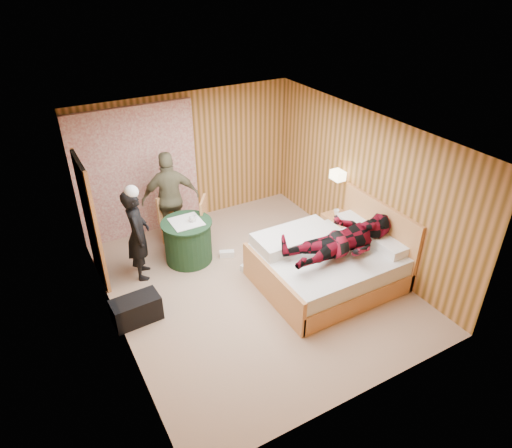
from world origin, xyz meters
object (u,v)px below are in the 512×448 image
round_table (188,241)px  chair_far (171,216)px  man_at_table (171,198)px  man_on_bed (345,233)px  bed (330,263)px  woman_standing (138,235)px  wall_lamp (338,175)px  duffel_bag (136,310)px  nightstand (339,232)px  chair_near (198,219)px

round_table → chair_far: 0.69m
man_at_table → man_on_bed: 3.14m
bed → man_on_bed: bearing=-82.2°
woman_standing → wall_lamp: bearing=-84.8°
round_table → woman_standing: bearing=-177.5°
wall_lamp → man_at_table: 2.94m
round_table → duffel_bag: bearing=-139.1°
man_on_bed → round_table: bearing=133.4°
nightstand → man_at_table: 3.04m
wall_lamp → nightstand: (-0.04, -0.24, -0.99)m
round_table → bed: bearing=-43.4°
bed → round_table: (-1.74, 1.64, 0.04)m
bed → chair_far: size_ratio=2.33×
wall_lamp → chair_far: bearing=152.2°
wall_lamp → duffel_bag: bearing=-174.3°
bed → nightstand: size_ratio=3.52×
chair_far → man_at_table: 0.33m
round_table → duffel_bag: round_table is taller
round_table → woman_standing: woman_standing is taller
woman_standing → man_at_table: 1.12m
chair_far → wall_lamp: bearing=-50.7°
duffel_bag → man_on_bed: (3.00, -0.81, 0.83)m
woman_standing → man_on_bed: 3.19m
chair_near → man_at_table: (-0.32, 0.40, 0.31)m
wall_lamp → man_at_table: man_at_table is taller
woman_standing → chair_near: bearing=-57.0°
round_table → man_at_table: bearing=90.0°
chair_near → woman_standing: (-1.15, -0.35, 0.22)m
man_at_table → nightstand: bearing=157.9°
nightstand → man_at_table: size_ratio=0.36×
wall_lamp → round_table: wall_lamp is taller
chair_far → chair_near: (0.36, -0.36, 0.01)m
nightstand → duffel_bag: size_ratio=0.91×
bed → woman_standing: 3.06m
nightstand → bed: bearing=-136.6°
chair_far → man_at_table: man_at_table is taller
duffel_bag → man_on_bed: 3.22m
duffel_bag → woman_standing: size_ratio=0.44×
bed → chair_near: 2.43m
nightstand → man_on_bed: bearing=-127.6°
round_table → man_at_table: (0.00, 0.71, 0.48)m
chair_far → woman_standing: bearing=-161.1°
chair_near → man_on_bed: size_ratio=0.54×
bed → chair_near: (-1.42, 1.96, 0.22)m
wall_lamp → chair_near: bearing=155.8°
nightstand → chair_near: 2.52m
chair_far → man_on_bed: man_on_bed is taller
chair_near → chair_far: bearing=-101.9°
woman_standing → man_at_table: size_ratio=0.89×
chair_far → duffel_bag: 2.14m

